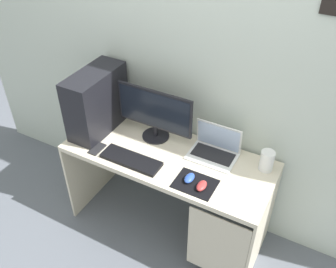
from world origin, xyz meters
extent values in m
plane|color=slate|center=(0.00, 0.00, 0.00)|extent=(8.00, 8.00, 0.00)
cube|color=beige|center=(0.00, 0.33, 1.30)|extent=(4.00, 0.04, 2.60)
cube|color=beige|center=(0.00, 0.00, 0.72)|extent=(1.45, 0.59, 0.03)
cube|color=beige|center=(-0.72, 0.00, 0.35)|extent=(0.02, 0.59, 0.71)
cube|color=beige|center=(0.72, 0.00, 0.35)|extent=(0.02, 0.59, 0.71)
cube|color=beige|center=(0.51, -0.29, 0.39)|extent=(0.40, 0.01, 0.56)
cube|color=black|center=(-0.60, 0.03, 0.97)|extent=(0.21, 0.49, 0.46)
cylinder|color=black|center=(-0.18, 0.14, 0.75)|extent=(0.20, 0.20, 0.01)
cylinder|color=black|center=(-0.18, 0.14, 0.79)|extent=(0.04, 0.04, 0.08)
cube|color=black|center=(-0.18, 0.13, 0.98)|extent=(0.57, 0.02, 0.30)
cube|color=black|center=(-0.18, 0.12, 0.98)|extent=(0.54, 0.00, 0.27)
cube|color=white|center=(0.27, 0.12, 0.75)|extent=(0.32, 0.22, 0.01)
cube|color=black|center=(0.27, 0.14, 0.75)|extent=(0.28, 0.14, 0.00)
cube|color=white|center=(0.27, 0.22, 0.86)|extent=(0.32, 0.03, 0.21)
cube|color=#ADC1E5|center=(0.27, 0.21, 0.86)|extent=(0.30, 0.02, 0.18)
cylinder|color=white|center=(0.63, 0.18, 0.81)|extent=(0.09, 0.09, 0.14)
cube|color=black|center=(-0.19, -0.17, 0.75)|extent=(0.42, 0.14, 0.02)
cube|color=black|center=(0.28, -0.16, 0.74)|extent=(0.26, 0.20, 0.00)
ellipsoid|color=#2D51B2|center=(0.24, -0.15, 0.76)|extent=(0.06, 0.10, 0.03)
ellipsoid|color=#B23333|center=(0.33, -0.18, 0.76)|extent=(0.06, 0.10, 0.03)
cube|color=#232326|center=(-0.46, -0.18, 0.75)|extent=(0.07, 0.13, 0.01)
camera|label=1|loc=(0.91, -1.69, 2.40)|focal=39.57mm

